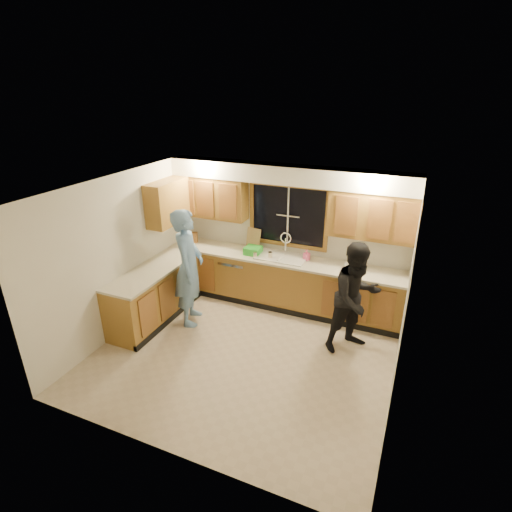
{
  "coord_description": "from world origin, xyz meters",
  "views": [
    {
      "loc": [
        2.07,
        -4.43,
        3.71
      ],
      "look_at": [
        -0.08,
        0.65,
        1.32
      ],
      "focal_mm": 28.0,
      "sensor_mm": 36.0,
      "label": 1
    }
  ],
  "objects": [
    {
      "name": "window_frame",
      "position": [
        0.0,
        1.89,
        1.6
      ],
      "size": [
        1.44,
        0.03,
        1.14
      ],
      "color": "black",
      "rests_on": "wall_back"
    },
    {
      "name": "sink",
      "position": [
        0.0,
        1.6,
        0.86
      ],
      "size": [
        0.86,
        0.52,
        0.57
      ],
      "color": "silver",
      "rests_on": "countertop_back"
    },
    {
      "name": "ceiling",
      "position": [
        0.0,
        0.0,
        2.5
      ],
      "size": [
        4.2,
        4.2,
        0.0
      ],
      "primitive_type": "plane",
      "rotation": [
        3.14,
        0.0,
        0.0
      ],
      "color": "silver"
    },
    {
      "name": "countertop_back",
      "position": [
        0.0,
        1.58,
        0.9
      ],
      "size": [
        4.2,
        0.63,
        0.04
      ],
      "primitive_type": "cube",
      "color": "beige",
      "rests_on": "base_cabinets_back"
    },
    {
      "name": "wall_back",
      "position": [
        0.0,
        1.9,
        1.25
      ],
      "size": [
        4.2,
        0.0,
        4.2
      ],
      "primitive_type": "plane",
      "rotation": [
        1.57,
        0.0,
        0.0
      ],
      "color": "silver",
      "rests_on": "ground"
    },
    {
      "name": "floor",
      "position": [
        0.0,
        0.0,
        0.0
      ],
      "size": [
        4.2,
        4.2,
        0.0
      ],
      "primitive_type": "plane",
      "color": "#BFAC93",
      "rests_on": "ground"
    },
    {
      "name": "cutting_board",
      "position": [
        -0.63,
        1.82,
        1.11
      ],
      "size": [
        0.3,
        0.15,
        0.38
      ],
      "primitive_type": "cube",
      "rotation": [
        -0.21,
        0.0,
        -0.2
      ],
      "color": "tan",
      "rests_on": "countertop_back"
    },
    {
      "name": "knife_block",
      "position": [
        -1.77,
        1.65,
        1.02
      ],
      "size": [
        0.13,
        0.12,
        0.2
      ],
      "primitive_type": "cube",
      "rotation": [
        0.0,
        0.0,
        0.27
      ],
      "color": "brown",
      "rests_on": "countertop_back"
    },
    {
      "name": "dish_crate",
      "position": [
        -0.53,
        1.56,
        0.99
      ],
      "size": [
        0.28,
        0.26,
        0.13
      ],
      "primitive_type": "cube",
      "rotation": [
        0.0,
        0.0,
        0.01
      ],
      "color": "green",
      "rests_on": "countertop_back"
    },
    {
      "name": "upper_cabinets_left",
      "position": [
        -1.43,
        1.73,
        1.83
      ],
      "size": [
        1.35,
        0.33,
        0.75
      ],
      "primitive_type": "cube",
      "color": "olive",
      "rests_on": "wall_back"
    },
    {
      "name": "wall_right",
      "position": [
        2.1,
        0.0,
        1.25
      ],
      "size": [
        0.0,
        3.8,
        3.8
      ],
      "primitive_type": "plane",
      "rotation": [
        1.57,
        0.0,
        -1.57
      ],
      "color": "silver",
      "rests_on": "ground"
    },
    {
      "name": "can_right",
      "position": [
        -0.17,
        1.48,
        0.98
      ],
      "size": [
        0.09,
        0.09,
        0.13
      ],
      "primitive_type": "cylinder",
      "rotation": [
        0.0,
        0.0,
        0.39
      ],
      "color": "beige",
      "rests_on": "countertop_back"
    },
    {
      "name": "stove",
      "position": [
        -1.8,
        -0.22,
        0.45
      ],
      "size": [
        0.58,
        0.75,
        0.9
      ],
      "primitive_type": "cube",
      "color": "silver",
      "rests_on": "floor"
    },
    {
      "name": "bowl",
      "position": [
        1.2,
        1.65,
        0.95
      ],
      "size": [
        0.29,
        0.29,
        0.06
      ],
      "primitive_type": "imported",
      "rotation": [
        0.0,
        0.0,
        0.3
      ],
      "color": "silver",
      "rests_on": "countertop_back"
    },
    {
      "name": "man",
      "position": [
        -1.2,
        0.51,
        0.98
      ],
      "size": [
        0.69,
        0.83,
        1.96
      ],
      "primitive_type": "imported",
      "rotation": [
        0.0,
        0.0,
        1.93
      ],
      "color": "#6994C6",
      "rests_on": "floor"
    },
    {
      "name": "base_cabinets_left",
      "position": [
        -1.8,
        0.35,
        0.44
      ],
      "size": [
        0.6,
        1.9,
        0.88
      ],
      "primitive_type": "cube",
      "color": "olive",
      "rests_on": "ground"
    },
    {
      "name": "wall_left",
      "position": [
        -2.1,
        0.0,
        1.25
      ],
      "size": [
        0.0,
        3.8,
        3.8
      ],
      "primitive_type": "plane",
      "rotation": [
        1.57,
        0.0,
        1.57
      ],
      "color": "silver",
      "rests_on": "ground"
    },
    {
      "name": "soap_bottle",
      "position": [
        0.43,
        1.67,
        1.02
      ],
      "size": [
        0.12,
        0.12,
        0.19
      ],
      "primitive_type": "imported",
      "rotation": [
        0.0,
        0.0,
        -0.43
      ],
      "color": "#EB598A",
      "rests_on": "countertop_back"
    },
    {
      "name": "woman",
      "position": [
        1.43,
        0.81,
        0.85
      ],
      "size": [
        1.03,
        1.04,
        1.69
      ],
      "primitive_type": "imported",
      "rotation": [
        0.0,
        0.0,
        0.81
      ],
      "color": "black",
      "rests_on": "floor"
    },
    {
      "name": "dishwasher",
      "position": [
        -0.85,
        1.59,
        0.41
      ],
      "size": [
        0.6,
        0.56,
        0.82
      ],
      "primitive_type": "cube",
      "color": "silver",
      "rests_on": "floor"
    },
    {
      "name": "can_left",
      "position": [
        -0.42,
        1.4,
        0.98
      ],
      "size": [
        0.07,
        0.07,
        0.11
      ],
      "primitive_type": "cylinder",
      "rotation": [
        0.0,
        0.0,
        0.24
      ],
      "color": "beige",
      "rests_on": "countertop_back"
    },
    {
      "name": "soffit",
      "position": [
        0.0,
        1.72,
        2.35
      ],
      "size": [
        4.2,
        0.35,
        0.3
      ],
      "primitive_type": "cube",
      "color": "white",
      "rests_on": "wall_back"
    },
    {
      "name": "upper_cabinets_return",
      "position": [
        -1.94,
        1.12,
        1.83
      ],
      "size": [
        0.33,
        0.9,
        0.75
      ],
      "primitive_type": "cube",
      "color": "olive",
      "rests_on": "wall_left"
    },
    {
      "name": "upper_cabinets_right",
      "position": [
        1.43,
        1.73,
        1.83
      ],
      "size": [
        1.35,
        0.33,
        0.75
      ],
      "primitive_type": "cube",
      "color": "olive",
      "rests_on": "wall_back"
    },
    {
      "name": "countertop_left",
      "position": [
        -1.79,
        0.35,
        0.9
      ],
      "size": [
        0.63,
        1.9,
        0.04
      ],
      "primitive_type": "cube",
      "color": "beige",
      "rests_on": "base_cabinets_left"
    },
    {
      "name": "base_cabinets_back",
      "position": [
        0.0,
        1.6,
        0.44
      ],
      "size": [
        4.2,
        0.6,
        0.88
      ],
      "primitive_type": "cube",
      "color": "olive",
      "rests_on": "ground"
    }
  ]
}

